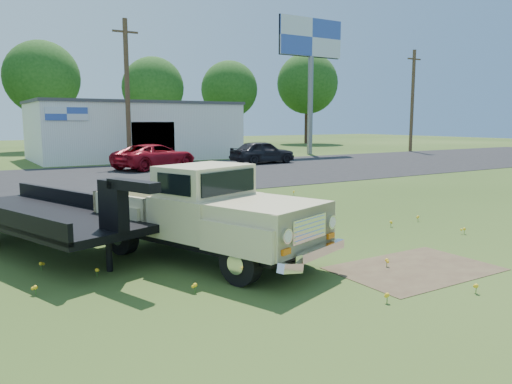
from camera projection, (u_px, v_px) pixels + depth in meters
ground at (263, 246)px, 11.19m from camera, size 140.00×140.00×0.00m
asphalt_lot at (94, 179)px, 23.81m from camera, size 90.00×14.00×0.02m
dirt_patch_a at (415, 269)px, 9.45m from camera, size 3.00×2.00×0.01m
dirt_patch_b at (127, 228)px, 13.09m from camera, size 2.20×1.60×0.01m
commercial_building at (134, 130)px, 36.72m from camera, size 14.20×8.20×4.15m
billboard at (311, 49)px, 40.64m from camera, size 6.10×0.45×11.05m
utility_pole_mid at (127, 91)px, 31.13m from camera, size 1.60×0.30×9.00m
utility_pole_east at (412, 100)px, 44.70m from camera, size 1.60×0.30×9.00m
treeline_d at (42, 78)px, 45.35m from camera, size 6.72×6.72×10.00m
treeline_e at (153, 88)px, 49.40m from camera, size 6.08×6.08×9.04m
treeline_f at (229, 89)px, 56.68m from camera, size 6.40×6.40×9.52m
treeline_g at (307, 84)px, 60.51m from camera, size 7.36×7.36×10.95m
vintage_pickup_truck at (205, 212)px, 10.02m from camera, size 3.74×5.69×1.92m
flatbed_trailer at (40, 210)px, 10.73m from camera, size 4.19×6.88×1.78m
red_pickup at (155, 157)px, 28.95m from camera, size 5.66×4.14×1.43m
dark_sedan at (262, 152)px, 32.56m from camera, size 4.38×1.83×1.48m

